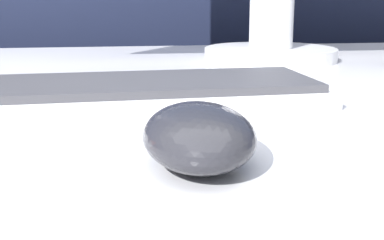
% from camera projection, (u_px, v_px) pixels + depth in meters
% --- Properties ---
extents(partition_panel, '(5.00, 0.03, 1.48)m').
position_uv_depth(partition_panel, '(145.00, 54.00, 1.22)').
color(partition_panel, black).
rests_on(partition_panel, ground_plane).
extents(computer_mouse_near, '(0.08, 0.12, 0.04)m').
position_uv_depth(computer_mouse_near, '(199.00, 135.00, 0.35)').
color(computer_mouse_near, '#232328').
rests_on(computer_mouse_near, desk).
extents(keyboard, '(0.37, 0.16, 0.02)m').
position_uv_depth(keyboard, '(146.00, 92.00, 0.55)').
color(keyboard, white).
rests_on(keyboard, desk).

